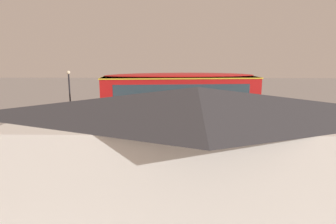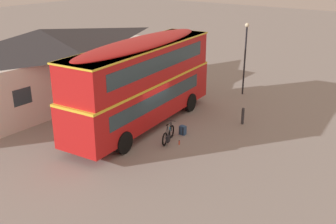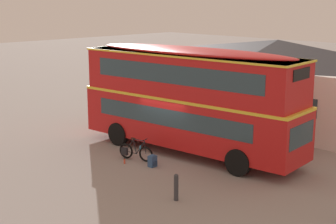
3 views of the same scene
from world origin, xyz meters
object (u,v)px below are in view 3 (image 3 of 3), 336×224
double_decker_bus (190,96)px  touring_bicycle (135,152)px  water_bottle_red_squeeze (125,161)px  backpack_on_ground (152,160)px  kerb_bollard (176,187)px

double_decker_bus → touring_bicycle: size_ratio=6.71×
touring_bicycle → water_bottle_red_squeeze: touring_bicycle is taller
touring_bicycle → backpack_on_ground: (1.20, -0.06, -0.10)m
kerb_bollard → double_decker_bus: bearing=128.2°
water_bottle_red_squeeze → kerb_bollard: 4.54m
backpack_on_ground → kerb_bollard: 3.71m
water_bottle_red_squeeze → kerb_bollard: kerb_bollard is taller
water_bottle_red_squeeze → kerb_bollard: (4.33, -1.31, 0.39)m
backpack_on_ground → kerb_bollard: bearing=-30.4°
touring_bicycle → water_bottle_red_squeeze: bearing=-83.5°
backpack_on_ground → kerb_bollard: kerb_bollard is taller
touring_bicycle → kerb_bollard: size_ratio=1.69×
backpack_on_ground → water_bottle_red_squeeze: size_ratio=2.30×
touring_bicycle → kerb_bollard: (4.40, -1.94, 0.13)m
water_bottle_red_squeeze → backpack_on_ground: bearing=26.7°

